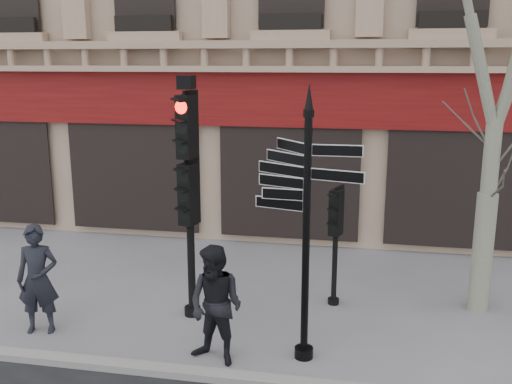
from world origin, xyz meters
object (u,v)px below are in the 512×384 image
(traffic_signal_secondary, at_px, (336,225))
(fingerpost, at_px, (307,180))
(pedestrian_a, at_px, (38,279))
(pedestrian_b, at_px, (216,306))
(traffic_signal_main, at_px, (189,169))

(traffic_signal_secondary, bearing_deg, fingerpost, -79.24)
(fingerpost, bearing_deg, traffic_signal_secondary, 105.31)
(pedestrian_a, height_order, pedestrian_b, pedestrian_a)
(fingerpost, height_order, pedestrian_b, fingerpost)
(traffic_signal_main, bearing_deg, pedestrian_b, -49.25)
(fingerpost, height_order, traffic_signal_secondary, fingerpost)
(pedestrian_a, bearing_deg, fingerpost, -14.20)
(pedestrian_b, bearing_deg, traffic_signal_main, 137.91)
(fingerpost, height_order, traffic_signal_main, traffic_signal_main)
(traffic_signal_secondary, xyz_separation_m, pedestrian_b, (-1.63, -2.48, -0.63))
(traffic_signal_secondary, height_order, pedestrian_a, traffic_signal_secondary)
(traffic_signal_secondary, distance_m, pedestrian_b, 3.03)
(traffic_signal_main, bearing_deg, fingerpost, -16.49)
(pedestrian_a, bearing_deg, traffic_signal_main, 11.51)
(traffic_signal_main, bearing_deg, pedestrian_a, -143.37)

